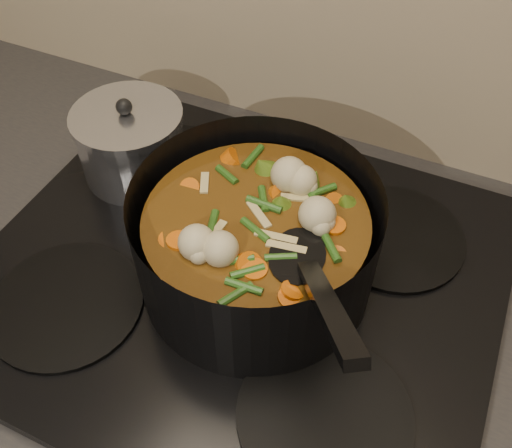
% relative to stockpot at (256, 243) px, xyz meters
% --- Properties ---
extents(counter, '(2.64, 0.64, 0.91)m').
position_rel_stockpot_xyz_m(counter, '(-0.02, -0.00, -0.54)').
color(counter, brown).
rests_on(counter, ground).
extents(stovetop, '(0.62, 0.54, 0.03)m').
position_rel_stockpot_xyz_m(stovetop, '(-0.02, -0.00, -0.07)').
color(stovetop, black).
rests_on(stovetop, counter).
extents(stockpot, '(0.35, 0.36, 0.20)m').
position_rel_stockpot_xyz_m(stockpot, '(0.00, 0.00, 0.00)').
color(stockpot, black).
rests_on(stockpot, stovetop).
extents(saucepan, '(0.15, 0.15, 0.12)m').
position_rel_stockpot_xyz_m(saucepan, '(-0.23, 0.10, -0.01)').
color(saucepan, silver).
rests_on(saucepan, stovetop).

